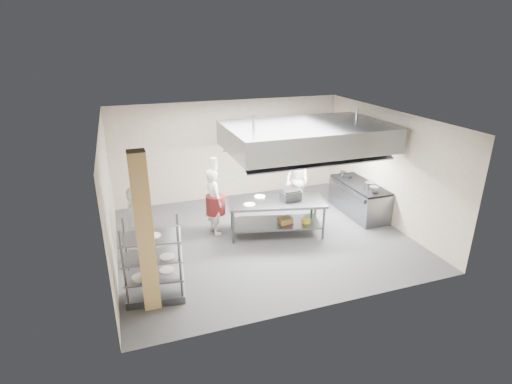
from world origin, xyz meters
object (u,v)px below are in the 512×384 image
object	(u,v)px
pass_rack	(153,261)
griddle	(291,195)
cooking_range	(359,199)
stockpot	(370,186)
chef_head	(214,201)
chef_plating	(136,225)
island	(276,217)
chef_line	(297,181)

from	to	relation	value
pass_rack	griddle	size ratio (longest dim) A/B	3.59
griddle	pass_rack	bearing A→B (deg)	-155.71
pass_rack	cooking_range	distance (m)	6.29
griddle	stockpot	world-z (taller)	griddle
cooking_range	griddle	distance (m)	2.43
chef_head	griddle	bearing A→B (deg)	-119.09
chef_plating	stockpot	distance (m)	6.09
cooking_range	stockpot	size ratio (longest dim) A/B	7.79
island	chef_plating	size ratio (longest dim) A/B	1.36
cooking_range	stockpot	bearing A→B (deg)	-89.82
cooking_range	island	bearing A→B (deg)	-170.94
chef_plating	chef_line	bearing A→B (deg)	98.26
island	griddle	distance (m)	0.68
chef_line	griddle	xyz separation A→B (m)	(-0.83, -1.45, 0.22)
island	stockpot	distance (m)	2.74
pass_rack	chef_head	distance (m)	2.91
cooking_range	chef_plating	xyz separation A→B (m)	(-6.08, -0.63, 0.46)
cooking_range	stockpot	world-z (taller)	stockpot
island	chef_head	xyz separation A→B (m)	(-1.47, 0.58, 0.41)
chef_line	chef_plating	distance (m)	4.88
griddle	chef_line	bearing A→B (deg)	58.30
chef_head	chef_plating	distance (m)	2.08
island	chef_plating	xyz separation A→B (m)	(-3.39, -0.21, 0.42)
stockpot	cooking_range	bearing A→B (deg)	90.18
island	griddle	bearing A→B (deg)	10.60
griddle	cooking_range	bearing A→B (deg)	9.21
chef_line	stockpot	distance (m)	2.07
chef_line	chef_plating	size ratio (longest dim) A/B	0.91
chef_plating	cooking_range	bearing A→B (deg)	84.66
pass_rack	stockpot	world-z (taller)	pass_rack
island	griddle	xyz separation A→B (m)	(0.37, -0.02, 0.57)
cooking_range	chef_line	size ratio (longest dim) A/B	1.25
griddle	island	bearing A→B (deg)	175.58
island	cooking_range	distance (m)	2.72
island	chef_line	bearing A→B (deg)	63.12
chef_head	griddle	world-z (taller)	chef_head
griddle	stockpot	distance (m)	2.32
island	pass_rack	bearing A→B (deg)	-137.87
chef_head	island	bearing A→B (deg)	-122.67
chef_head	stockpot	bearing A→B (deg)	-109.12
island	stockpot	xyz separation A→B (m)	(2.69, -0.01, 0.53)
chef_line	griddle	bearing A→B (deg)	-52.69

